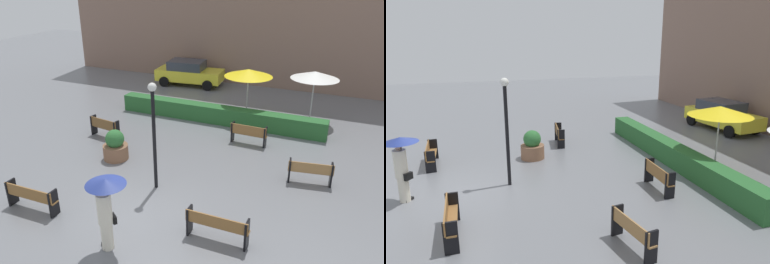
# 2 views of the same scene
# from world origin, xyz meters

# --- Properties ---
(ground_plane) EXTENTS (60.00, 60.00, 0.00)m
(ground_plane) POSITION_xyz_m (0.00, 0.00, 0.00)
(ground_plane) COLOR slate
(bench_far_left) EXTENTS (1.53, 0.54, 0.89)m
(bench_far_left) POSITION_xyz_m (-4.31, 4.68, 0.52)
(bench_far_left) COLOR brown
(bench_far_left) RESTS_ON ground
(bench_near_left) EXTENTS (1.79, 0.42, 0.85)m
(bench_near_left) POSITION_xyz_m (-2.99, -0.87, 0.50)
(bench_near_left) COLOR olive
(bench_near_left) RESTS_ON ground
(bench_near_right) EXTENTS (1.77, 0.36, 0.85)m
(bench_near_right) POSITION_xyz_m (2.72, 0.08, 0.52)
(bench_near_right) COLOR olive
(bench_near_right) RESTS_ON ground
(bench_far_right) EXTENTS (1.53, 0.58, 0.84)m
(bench_far_right) POSITION_xyz_m (4.57, 4.26, 0.50)
(bench_far_right) COLOR #9E7242
(bench_far_right) RESTS_ON ground
(bench_back_row) EXTENTS (1.56, 0.38, 0.87)m
(bench_back_row) POSITION_xyz_m (1.69, 6.58, 0.51)
(bench_back_row) COLOR olive
(bench_back_row) RESTS_ON ground
(pedestrian_with_umbrella) EXTENTS (1.05, 1.05, 2.09)m
(pedestrian_with_umbrella) POSITION_xyz_m (0.20, -1.33, 1.39)
(pedestrian_with_umbrella) COLOR silver
(pedestrian_with_umbrella) RESTS_ON ground
(planter_pot) EXTENTS (0.98, 0.98, 1.21)m
(planter_pot) POSITION_xyz_m (-2.67, 3.13, 0.52)
(planter_pot) COLOR brown
(planter_pot) RESTS_ON ground
(lamp_post) EXTENTS (0.28, 0.28, 3.69)m
(lamp_post) POSITION_xyz_m (-0.17, 1.89, 2.28)
(lamp_post) COLOR black
(lamp_post) RESTS_ON ground
(patio_umbrella_yellow) EXTENTS (2.33, 2.33, 2.49)m
(patio_umbrella_yellow) POSITION_xyz_m (0.71, 9.57, 2.31)
(patio_umbrella_yellow) COLOR silver
(patio_umbrella_yellow) RESTS_ON ground
(hedge_strip) EXTENTS (10.22, 0.70, 0.82)m
(hedge_strip) POSITION_xyz_m (-0.38, 8.40, 0.41)
(hedge_strip) COLOR #28602D
(hedge_strip) RESTS_ON ground
(parked_car) EXTENTS (4.36, 2.32, 1.57)m
(parked_car) POSITION_xyz_m (-4.42, 13.90, 0.82)
(parked_car) COLOR yellow
(parked_car) RESTS_ON ground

